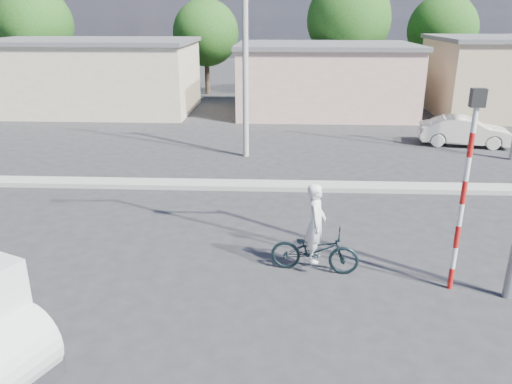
{
  "coord_description": "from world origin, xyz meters",
  "views": [
    {
      "loc": [
        -0.6,
        -8.3,
        5.72
      ],
      "look_at": [
        -1.19,
        3.94,
        1.3
      ],
      "focal_mm": 35.0,
      "sensor_mm": 36.0,
      "label": 1
    }
  ],
  "objects_px": {
    "bicycle": "(315,250)",
    "car_cream": "(465,131)",
    "traffic_pole": "(466,176)",
    "cyclist": "(315,235)"
  },
  "relations": [
    {
      "from": "bicycle",
      "to": "car_cream",
      "type": "bearing_deg",
      "value": -22.87
    },
    {
      "from": "bicycle",
      "to": "traffic_pole",
      "type": "distance_m",
      "value": 3.65
    },
    {
      "from": "bicycle",
      "to": "cyclist",
      "type": "relative_size",
      "value": 1.1
    },
    {
      "from": "cyclist",
      "to": "traffic_pole",
      "type": "bearing_deg",
      "value": -93.67
    },
    {
      "from": "cyclist",
      "to": "traffic_pole",
      "type": "xyz_separation_m",
      "value": [
        2.94,
        -0.66,
        1.67
      ]
    },
    {
      "from": "traffic_pole",
      "to": "car_cream",
      "type": "bearing_deg",
      "value": 70.26
    },
    {
      "from": "car_cream",
      "to": "traffic_pole",
      "type": "bearing_deg",
      "value": 170.27
    },
    {
      "from": "cyclist",
      "to": "traffic_pole",
      "type": "relative_size",
      "value": 0.42
    },
    {
      "from": "car_cream",
      "to": "traffic_pole",
      "type": "distance_m",
      "value": 13.74
    },
    {
      "from": "cyclist",
      "to": "bicycle",
      "type": "bearing_deg",
      "value": 0.0
    }
  ]
}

